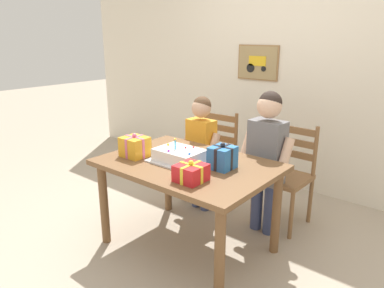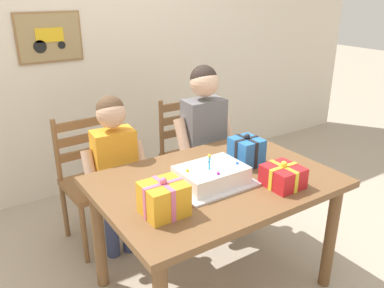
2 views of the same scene
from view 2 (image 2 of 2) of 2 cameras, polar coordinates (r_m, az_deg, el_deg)
ground_plane at (r=2.66m, az=3.10°, el=-19.38°), size 20.00×20.00×0.00m
back_wall at (r=3.59m, az=-13.76°, el=13.93°), size 6.40×0.11×2.60m
dining_table at (r=2.29m, az=3.42°, el=-7.28°), size 1.32×0.93×0.74m
birthday_cake at (r=2.17m, az=2.77°, el=-4.60°), size 0.44×0.34×0.19m
gift_box_red_large at (r=1.89m, az=-4.09°, el=-7.87°), size 0.21×0.19×0.19m
gift_box_beside_cake at (r=2.20m, az=12.95°, el=-4.55°), size 0.19×0.20×0.15m
gift_box_corner_small at (r=2.42m, az=7.83°, el=-1.05°), size 0.17×0.18×0.20m
chair_left at (r=2.91m, az=-13.93°, el=-5.13°), size 0.44×0.44×0.92m
chair_right at (r=3.23m, az=-0.12°, el=-1.62°), size 0.43×0.43×0.92m
child_older at (r=2.88m, az=1.72°, el=1.66°), size 0.46×0.27×1.25m
child_younger at (r=2.60m, az=-11.03°, el=-2.75°), size 0.42×0.25×1.14m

